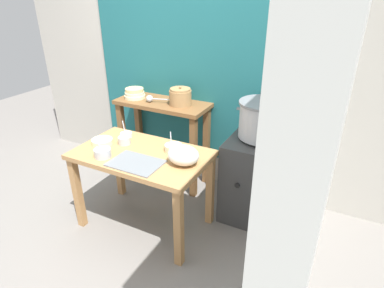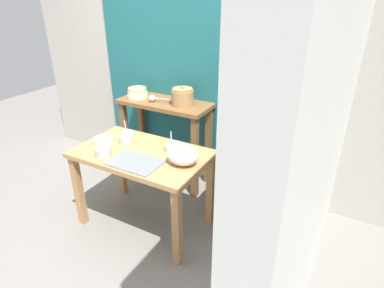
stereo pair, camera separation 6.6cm
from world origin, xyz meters
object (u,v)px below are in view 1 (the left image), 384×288
object	(u,v)px
stove_block	(261,178)
prep_bowl_1	(102,141)
prep_table	(142,164)
back_shelf_table	(163,122)
bowl_stack_enamel	(135,93)
prep_bowl_2	(103,153)
steamer_pot	(263,120)
prep_bowl_4	(173,148)
prep_bowl_0	(124,140)
plastic_bag	(183,155)
ladle	(150,99)
clay_pot	(180,97)
serving_tray	(136,163)
wide_pan	(291,151)
prep_bowl_3	(126,135)

from	to	relation	value
stove_block	prep_bowl_1	bearing A→B (deg)	-153.76
prep_table	back_shelf_table	world-z (taller)	back_shelf_table
back_shelf_table	bowl_stack_enamel	distance (m)	0.42
prep_bowl_2	stove_block	bearing A→B (deg)	36.38
stove_block	steamer_pot	bearing A→B (deg)	153.38
steamer_pot	prep_bowl_4	world-z (taller)	steamer_pot
stove_block	prep_bowl_0	bearing A→B (deg)	-153.85
prep_table	plastic_bag	world-z (taller)	plastic_bag
ladle	prep_table	bearing A→B (deg)	-62.73
clay_pot	prep_bowl_2	size ratio (longest dim) A/B	1.29
ladle	prep_bowl_4	size ratio (longest dim) A/B	1.47
serving_tray	prep_bowl_4	world-z (taller)	prep_bowl_4
bowl_stack_enamel	wide_pan	distance (m)	1.70
bowl_stack_enamel	prep_bowl_4	world-z (taller)	bowl_stack_enamel
plastic_bag	prep_bowl_0	bearing A→B (deg)	172.84
steamer_pot	clay_pot	size ratio (longest dim) A/B	2.20
prep_bowl_0	prep_bowl_1	bearing A→B (deg)	-153.17
plastic_bag	prep_bowl_0	size ratio (longest dim) A/B	2.36
prep_bowl_3	ladle	bearing A→B (deg)	95.72
back_shelf_table	prep_bowl_1	size ratio (longest dim) A/B	5.35
steamer_pot	clay_pot	world-z (taller)	steamer_pot
prep_bowl_0	prep_bowl_1	size ratio (longest dim) A/B	0.59
plastic_bag	steamer_pot	bearing A→B (deg)	56.17
ladle	prep_bowl_0	xyz separation A→B (m)	(0.12, -0.60, -0.18)
ladle	wide_pan	distance (m)	1.48
bowl_stack_enamel	prep_bowl_0	xyz separation A→B (m)	(0.34, -0.64, -0.19)
ladle	prep_bowl_1	xyz separation A→B (m)	(-0.05, -0.69, -0.19)
clay_pot	bowl_stack_enamel	bearing A→B (deg)	-177.57
wide_pan	steamer_pot	bearing A→B (deg)	144.62
serving_tray	prep_table	bearing A→B (deg)	111.89
back_shelf_table	clay_pot	size ratio (longest dim) A/B	4.47
serving_tray	plastic_bag	size ratio (longest dim) A/B	1.61
stove_block	ladle	size ratio (longest dim) A/B	3.21
steamer_pot	ladle	world-z (taller)	steamer_pot
bowl_stack_enamel	plastic_bag	bearing A→B (deg)	-36.68
prep_table	prep_bowl_0	size ratio (longest dim) A/B	10.41
prep_bowl_3	bowl_stack_enamel	bearing A→B (deg)	117.33
stove_block	serving_tray	bearing A→B (deg)	-135.55
prep_table	prep_bowl_3	distance (m)	0.38
back_shelf_table	stove_block	distance (m)	1.15
prep_bowl_0	prep_bowl_3	xyz separation A→B (m)	(-0.07, 0.12, -0.01)
back_shelf_table	wide_pan	size ratio (longest dim) A/B	3.82
prep_table	serving_tray	size ratio (longest dim) A/B	2.75
stove_block	wide_pan	size ratio (longest dim) A/B	3.10
clay_pot	prep_table	bearing A→B (deg)	-87.11
stove_block	serving_tray	distance (m)	1.16
stove_block	plastic_bag	world-z (taller)	plastic_bag
serving_tray	wide_pan	xyz separation A→B (m)	(1.03, 0.59, 0.08)
steamer_pot	wide_pan	world-z (taller)	steamer_pot
prep_bowl_2	prep_table	bearing A→B (deg)	40.62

